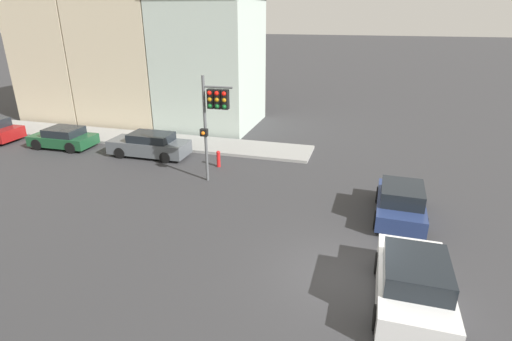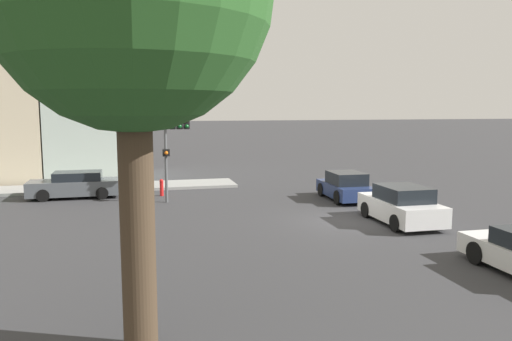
# 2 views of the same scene
# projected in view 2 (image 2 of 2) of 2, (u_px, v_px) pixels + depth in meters

# --- Properties ---
(ground_plane) EXTENTS (300.00, 300.00, 0.00)m
(ground_plane) POSITION_uv_depth(u_px,v_px,m) (347.00, 222.00, 20.98)
(ground_plane) COLOR #333335
(rowhouse_backdrop) EXTENTS (7.74, 18.10, 11.63)m
(rowhouse_backdrop) POSITION_uv_depth(u_px,v_px,m) (0.00, 96.00, 32.19)
(rowhouse_backdrop) COLOR #ADBCB2
(rowhouse_backdrop) RESTS_ON ground_plane
(traffic_signal) EXTENTS (0.59, 1.58, 5.18)m
(traffic_signal) POSITION_uv_depth(u_px,v_px,m) (175.00, 129.00, 24.84)
(traffic_signal) COLOR #515456
(traffic_signal) RESTS_ON ground_plane
(crossing_car_1) EXTENTS (4.19, 2.09, 1.58)m
(crossing_car_1) POSITION_uv_depth(u_px,v_px,m) (401.00, 206.00, 20.60)
(crossing_car_1) COLOR silver
(crossing_car_1) RESTS_ON ground_plane
(crossing_car_2) EXTENTS (3.94, 2.03, 1.46)m
(crossing_car_2) POSITION_uv_depth(u_px,v_px,m) (345.00, 187.00, 25.82)
(crossing_car_2) COLOR navy
(crossing_car_2) RESTS_ON ground_plane
(parked_car_0) EXTENTS (1.87, 4.65, 1.39)m
(parked_car_0) POSITION_uv_depth(u_px,v_px,m) (75.00, 185.00, 26.42)
(parked_car_0) COLOR #4C5156
(parked_car_0) RESTS_ON ground_plane
(fire_hydrant) EXTENTS (0.22, 0.22, 0.92)m
(fire_hydrant) POSITION_uv_depth(u_px,v_px,m) (162.00, 187.00, 26.97)
(fire_hydrant) COLOR red
(fire_hydrant) RESTS_ON ground_plane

